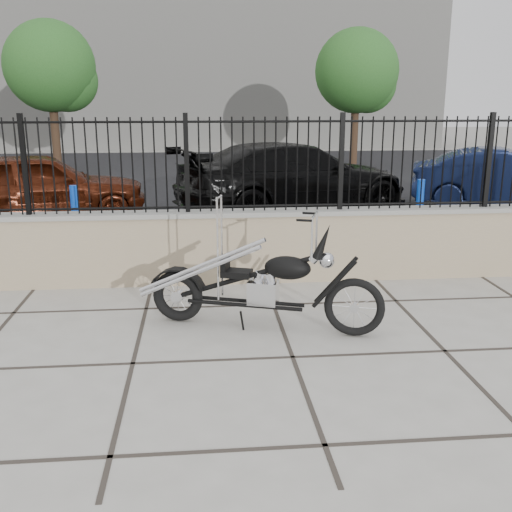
{
  "coord_description": "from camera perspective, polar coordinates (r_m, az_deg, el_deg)",
  "views": [
    {
      "loc": [
        -0.84,
        -5.19,
        2.39
      ],
      "look_at": [
        -0.25,
        1.09,
        0.72
      ],
      "focal_mm": 42.0,
      "sensor_mm": 36.0,
      "label": 1
    }
  ],
  "objects": [
    {
      "name": "bollard_a",
      "position": [
        9.87,
        -16.77,
        3.37
      ],
      "size": [
        0.14,
        0.14,
        1.07
      ],
      "primitive_type": "cylinder",
      "rotation": [
        0.0,
        0.0,
        0.05
      ],
      "color": "#0B4BAC",
      "rests_on": "ground_plane"
    },
    {
      "name": "parking_lot",
      "position": [
        17.87,
        -2.67,
        7.13
      ],
      "size": [
        30.0,
        30.0,
        0.0
      ],
      "primitive_type": "plane",
      "color": "black",
      "rests_on": "ground"
    },
    {
      "name": "retaining_wall",
      "position": [
        7.97,
        0.82,
        0.98
      ],
      "size": [
        14.0,
        0.36,
        0.96
      ],
      "primitive_type": "cube",
      "color": "gray",
      "rests_on": "ground_plane"
    },
    {
      "name": "ground_plane",
      "position": [
        5.78,
        3.51,
        -9.61
      ],
      "size": [
        90.0,
        90.0,
        0.0
      ],
      "primitive_type": "plane",
      "color": "#99968E",
      "rests_on": "ground"
    },
    {
      "name": "background_building",
      "position": [
        31.75,
        -4.07,
        17.7
      ],
      "size": [
        22.0,
        6.0,
        8.0
      ],
      "primitive_type": "cube",
      "color": "beige",
      "rests_on": "ground_plane"
    },
    {
      "name": "chopper_motorcycle",
      "position": [
        6.24,
        0.26,
        -0.7
      ],
      "size": [
        2.4,
        1.17,
        1.44
      ],
      "primitive_type": null,
      "rotation": [
        0.0,
        0.0,
        -0.33
      ],
      "color": "black",
      "rests_on": "ground_plane"
    },
    {
      "name": "car_black",
      "position": [
        12.88,
        3.65,
        7.46
      ],
      "size": [
        5.53,
        3.77,
        1.49
      ],
      "primitive_type": "imported",
      "rotation": [
        0.0,
        0.0,
        1.93
      ],
      "color": "black",
      "rests_on": "parking_lot"
    },
    {
      "name": "iron_fence",
      "position": [
        7.78,
        0.85,
        8.72
      ],
      "size": [
        14.0,
        0.08,
        1.2
      ],
      "primitive_type": "cube",
      "color": "black",
      "rests_on": "retaining_wall"
    },
    {
      "name": "tree_left",
      "position": [
        21.98,
        -19.08,
        17.07
      ],
      "size": [
        3.0,
        3.0,
        5.06
      ],
      "rotation": [
        0.0,
        0.0,
        0.33
      ],
      "color": "#382619",
      "rests_on": "ground_plane"
    },
    {
      "name": "car_red",
      "position": [
        12.63,
        -19.91,
        6.26
      ],
      "size": [
        4.38,
        2.62,
        1.39
      ],
      "primitive_type": "imported",
      "rotation": [
        0.0,
        0.0,
        1.82
      ],
      "color": "#431609",
      "rests_on": "parking_lot"
    },
    {
      "name": "bollard_b",
      "position": [
        10.5,
        15.29,
        4.15
      ],
      "size": [
        0.17,
        0.17,
        1.07
      ],
      "primitive_type": "cylinder",
      "rotation": [
        0.0,
        0.0,
        -0.43
      ],
      "color": "#0C40BA",
      "rests_on": "ground_plane"
    },
    {
      "name": "car_blue",
      "position": [
        14.34,
        22.68,
        6.76
      ],
      "size": [
        4.23,
        2.68,
        1.32
      ],
      "primitive_type": "imported",
      "rotation": [
        0.0,
        0.0,
        1.22
      ],
      "color": "black",
      "rests_on": "parking_lot"
    },
    {
      "name": "tree_right",
      "position": [
        22.09,
        9.59,
        17.34
      ],
      "size": [
        2.91,
        2.91,
        4.9
      ],
      "rotation": [
        0.0,
        0.0,
        0.26
      ],
      "color": "#382619",
      "rests_on": "ground_plane"
    }
  ]
}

